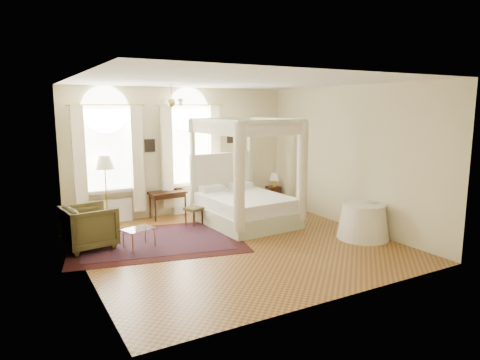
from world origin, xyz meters
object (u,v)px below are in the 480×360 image
(armchair, at_px, (89,227))
(floor_lamp, at_px, (105,166))
(nightstand, at_px, (273,195))
(coffee_table, at_px, (139,230))
(side_table, at_px, (363,221))
(canopy_bed, at_px, (245,200))
(stool, at_px, (194,210))
(writing_desk, at_px, (168,195))

(armchair, height_order, floor_lamp, floor_lamp)
(nightstand, height_order, coffee_table, nightstand)
(armchair, distance_m, side_table, 5.72)
(canopy_bed, xyz_separation_m, armchair, (-3.64, -0.05, -0.14))
(stool, distance_m, floor_lamp, 2.33)
(coffee_table, bearing_deg, writing_desk, 56.40)
(floor_lamp, bearing_deg, writing_desk, 0.00)
(canopy_bed, distance_m, writing_desk, 2.05)
(writing_desk, relative_size, floor_lamp, 0.55)
(canopy_bed, xyz_separation_m, coffee_table, (-2.78, -0.55, -0.21))
(side_table, bearing_deg, coffee_table, 158.93)
(armchair, height_order, side_table, armchair)
(writing_desk, xyz_separation_m, coffee_table, (-1.32, -1.99, -0.22))
(canopy_bed, xyz_separation_m, writing_desk, (-1.46, 1.43, 0.01))
(floor_lamp, bearing_deg, side_table, -38.63)
(nightstand, distance_m, armchair, 5.60)
(stool, xyz_separation_m, floor_lamp, (-1.84, 0.92, 1.09))
(floor_lamp, bearing_deg, armchair, -114.15)
(canopy_bed, bearing_deg, floor_lamp, 154.31)
(side_table, bearing_deg, writing_desk, 130.03)
(stool, bearing_deg, writing_desk, 109.51)
(writing_desk, height_order, floor_lamp, floor_lamp)
(nightstand, xyz_separation_m, coffee_table, (-4.54, -1.99, 0.10))
(canopy_bed, height_order, floor_lamp, canopy_bed)
(nightstand, height_order, side_table, side_table)
(side_table, bearing_deg, stool, 135.04)
(canopy_bed, xyz_separation_m, floor_lamp, (-2.98, 1.43, 0.87))
(floor_lamp, bearing_deg, nightstand, 0.00)
(coffee_table, relative_size, side_table, 0.62)
(canopy_bed, distance_m, stool, 1.27)
(floor_lamp, relative_size, side_table, 1.53)
(canopy_bed, distance_m, coffee_table, 2.84)
(writing_desk, relative_size, armchair, 0.98)
(canopy_bed, relative_size, floor_lamp, 1.50)
(side_table, bearing_deg, canopy_bed, 125.95)
(stool, xyz_separation_m, armchair, (-2.51, -0.56, 0.08))
(coffee_table, bearing_deg, armchair, 149.79)
(writing_desk, xyz_separation_m, stool, (0.33, -0.92, -0.23))
(writing_desk, xyz_separation_m, floor_lamp, (-1.52, 0.00, 0.85))
(canopy_bed, height_order, armchair, canopy_bed)
(armchair, bearing_deg, side_table, -120.51)
(stool, bearing_deg, canopy_bed, -24.27)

